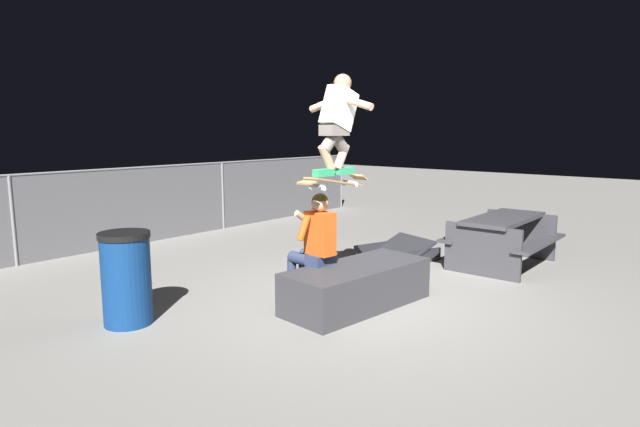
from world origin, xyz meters
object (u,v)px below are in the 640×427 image
object	(u,v)px
person_sitting_on_ledge	(314,242)
skater_airborne	(338,120)
ledge_box_main	(357,286)
picnic_table_back	(503,233)
skateboard	(334,182)
trash_bin	(126,278)
kicker_ramp	(397,255)

from	to	relation	value
person_sitting_on_ledge	skater_airborne	size ratio (longest dim) A/B	1.18
ledge_box_main	picnic_table_back	distance (m)	3.01
skateboard	picnic_table_back	world-z (taller)	skateboard
ledge_box_main	person_sitting_on_ledge	xyz separation A→B (m)	(-0.23, 0.46, 0.49)
person_sitting_on_ledge	picnic_table_back	world-z (taller)	person_sitting_on_ledge
person_sitting_on_ledge	trash_bin	world-z (taller)	person_sitting_on_ledge
skateboard	kicker_ramp	size ratio (longest dim) A/B	0.89
person_sitting_on_ledge	trash_bin	bearing A→B (deg)	149.27
ledge_box_main	skater_airborne	size ratio (longest dim) A/B	1.63
person_sitting_on_ledge	trash_bin	size ratio (longest dim) A/B	1.34
skater_airborne	skateboard	bearing A→B (deg)	178.21
kicker_ramp	picnic_table_back	world-z (taller)	picnic_table_back
person_sitting_on_ledge	skater_airborne	bearing A→B (deg)	-65.75
person_sitting_on_ledge	kicker_ramp	xyz separation A→B (m)	(2.47, 0.39, -0.67)
skater_airborne	picnic_table_back	bearing A→B (deg)	-14.28
ledge_box_main	skateboard	bearing A→B (deg)	129.37
skateboard	picnic_table_back	bearing A→B (deg)	-14.06
ledge_box_main	picnic_table_back	bearing A→B (deg)	-11.00
skater_airborne	picnic_table_back	size ratio (longest dim) A/B	0.65
skateboard	kicker_ramp	distance (m)	2.85
kicker_ramp	picnic_table_back	size ratio (longest dim) A/B	0.67
person_sitting_on_ledge	trash_bin	xyz separation A→B (m)	(-1.78, 1.06, -0.24)
skateboard	trash_bin	xyz separation A→B (m)	(-1.84, 1.31, -0.96)
kicker_ramp	trash_bin	bearing A→B (deg)	171.00
picnic_table_back	trash_bin	world-z (taller)	trash_bin
ledge_box_main	kicker_ramp	world-z (taller)	ledge_box_main
skater_airborne	kicker_ramp	xyz separation A→B (m)	(2.35, 0.64, -2.08)
ledge_box_main	picnic_table_back	size ratio (longest dim) A/B	1.06
picnic_table_back	person_sitting_on_ledge	bearing A→B (deg)	161.94
trash_bin	skateboard	bearing A→B (deg)	-35.52
kicker_ramp	trash_bin	size ratio (longest dim) A/B	1.17
skater_airborne	ledge_box_main	bearing A→B (deg)	-61.06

